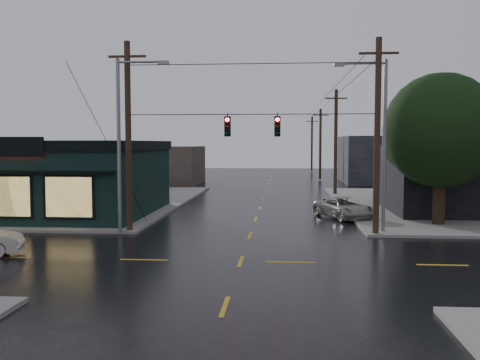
# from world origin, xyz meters

# --- Properties ---
(ground_plane) EXTENTS (160.00, 160.00, 0.00)m
(ground_plane) POSITION_xyz_m (0.00, 0.00, 0.00)
(ground_plane) COLOR black
(sidewalk_nw) EXTENTS (28.00, 28.00, 0.15)m
(sidewalk_nw) POSITION_xyz_m (-20.00, 20.00, 0.07)
(sidewalk_nw) COLOR gray
(sidewalk_nw) RESTS_ON ground
(pizza_shop) EXTENTS (16.30, 12.34, 4.90)m
(pizza_shop) POSITION_xyz_m (-15.00, 12.94, 2.56)
(pizza_shop) COLOR black
(pizza_shop) RESTS_ON ground
(ne_building) EXTENTS (12.60, 11.60, 8.75)m
(ne_building) POSITION_xyz_m (15.00, 17.00, 4.47)
(ne_building) COLOR black
(ne_building) RESTS_ON ground
(corner_tree) EXTENTS (6.56, 6.56, 8.66)m
(corner_tree) POSITION_xyz_m (10.67, 10.03, 5.51)
(corner_tree) COLOR black
(corner_tree) RESTS_ON ground
(utility_pole_nw) EXTENTS (2.00, 0.32, 10.15)m
(utility_pole_nw) POSITION_xyz_m (-6.50, 6.50, 0.00)
(utility_pole_nw) COLOR #332016
(utility_pole_nw) RESTS_ON ground
(utility_pole_ne) EXTENTS (2.00, 0.32, 10.15)m
(utility_pole_ne) POSITION_xyz_m (6.50, 6.50, 0.00)
(utility_pole_ne) COLOR #332016
(utility_pole_ne) RESTS_ON ground
(utility_pole_far_a) EXTENTS (2.00, 0.32, 9.65)m
(utility_pole_far_a) POSITION_xyz_m (6.50, 28.00, 0.00)
(utility_pole_far_a) COLOR #332016
(utility_pole_far_a) RESTS_ON ground
(utility_pole_far_b) EXTENTS (2.00, 0.32, 9.15)m
(utility_pole_far_b) POSITION_xyz_m (6.50, 48.00, 0.00)
(utility_pole_far_b) COLOR #332016
(utility_pole_far_b) RESTS_ON ground
(utility_pole_far_c) EXTENTS (2.00, 0.32, 9.15)m
(utility_pole_far_c) POSITION_xyz_m (6.50, 68.00, 0.00)
(utility_pole_far_c) COLOR #332016
(utility_pole_far_c) RESTS_ON ground
(span_signal_assembly) EXTENTS (13.00, 0.48, 1.23)m
(span_signal_assembly) POSITION_xyz_m (0.10, 6.50, 5.70)
(span_signal_assembly) COLOR black
(span_signal_assembly) RESTS_ON ground
(streetlight_nw) EXTENTS (5.40, 0.30, 9.15)m
(streetlight_nw) POSITION_xyz_m (-6.80, 5.80, 0.00)
(streetlight_nw) COLOR slate
(streetlight_nw) RESTS_ON ground
(streetlight_ne) EXTENTS (5.40, 0.30, 9.15)m
(streetlight_ne) POSITION_xyz_m (7.00, 7.20, 0.00)
(streetlight_ne) COLOR slate
(streetlight_ne) RESTS_ON ground
(bg_building_west) EXTENTS (12.00, 10.00, 4.40)m
(bg_building_west) POSITION_xyz_m (-14.00, 40.00, 2.20)
(bg_building_west) COLOR #3E342D
(bg_building_west) RESTS_ON ground
(bg_building_east) EXTENTS (14.00, 12.00, 5.60)m
(bg_building_east) POSITION_xyz_m (16.00, 45.00, 2.80)
(bg_building_east) COLOR black
(bg_building_east) RESTS_ON ground
(suv_silver) EXTENTS (4.06, 5.34, 1.35)m
(suv_silver) POSITION_xyz_m (5.59, 12.95, 0.67)
(suv_silver) COLOR #9D9C91
(suv_silver) RESTS_ON ground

